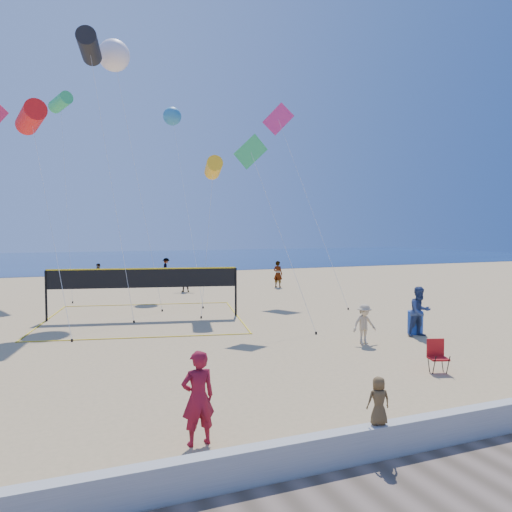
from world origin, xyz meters
name	(u,v)px	position (x,y,z in m)	size (l,w,h in m)	color
ground	(305,403)	(0.00, 0.00, 0.00)	(120.00, 120.00, 0.00)	tan
ocean	(95,259)	(0.00, 62.00, 0.01)	(140.00, 50.00, 0.03)	#10234E
seawall	(383,440)	(0.00, -3.00, 0.30)	(32.00, 0.30, 0.60)	#B9BAB5
woman	(198,398)	(-2.96, -1.25, 0.91)	(0.66, 0.43, 1.82)	maroon
toddler	(379,401)	(-0.10, -2.99, 1.03)	(0.42, 0.28, 0.87)	brown
bystander_a	(420,312)	(7.58, 4.91, 0.96)	(0.93, 0.73, 1.92)	navy
bystander_b	(364,324)	(4.86, 4.65, 0.72)	(0.92, 0.53, 1.43)	tan
far_person_1	(185,281)	(2.64, 21.73, 0.74)	(1.36, 0.43, 1.47)	gray
far_person_2	(278,274)	(9.42, 21.88, 0.95)	(0.69, 0.45, 1.89)	gray
far_person_3	(99,273)	(-2.16, 29.54, 0.76)	(0.74, 0.58, 1.52)	gray
far_person_4	(166,268)	(3.66, 32.44, 0.84)	(1.08, 0.62, 1.67)	gray
camp_chair	(437,354)	(4.74, 0.86, 0.53)	(0.63, 0.73, 1.04)	#AC1316
trash_barrel	(415,322)	(7.75, 5.37, 0.45)	(0.60, 0.60, 0.90)	#1941A6
volleyball_net	(144,284)	(-1.57, 12.86, 1.60)	(10.41, 10.30, 2.34)	black
kite_0	(31,117)	(-6.25, 15.65, 9.37)	(2.20, 8.01, 10.04)	red
kite_1	(89,47)	(-3.53, 16.54, 13.30)	(2.12, 5.93, 13.96)	black
kite_2	(213,168)	(2.27, 14.33, 7.27)	(2.04, 3.52, 7.81)	yellow
kite_4	(254,161)	(2.83, 10.19, 7.14)	(2.13, 3.83, 8.34)	#33B665
kite_5	(281,126)	(8.08, 18.60, 10.66)	(1.82, 8.07, 12.17)	#CB2C7A
kite_6	(114,56)	(-2.06, 18.86, 13.78)	(2.60, 5.28, 14.66)	white
kite_7	(172,116)	(2.35, 23.89, 11.87)	(1.45, 10.00, 12.50)	teal
kite_8	(61,102)	(-4.76, 24.43, 12.25)	(1.55, 6.36, 12.82)	#33B665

